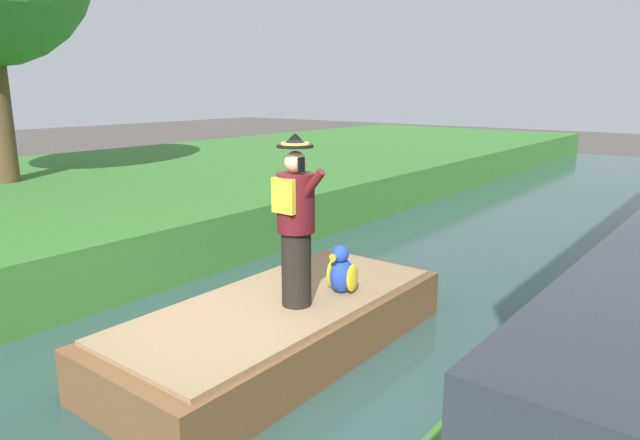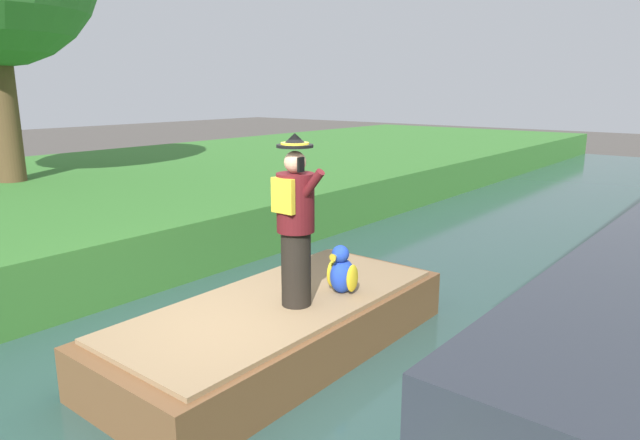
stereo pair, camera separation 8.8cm
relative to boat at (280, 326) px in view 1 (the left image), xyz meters
The scene contains 5 objects.
ground_plane 0.79m from the boat, 90.00° to the right, with size 80.00×80.00×0.00m, color #4C4742.
canal_water 0.76m from the boat, 90.00° to the right, with size 5.29×48.00×0.10m, color #2D4C47.
boat is the anchor object (origin of this frame).
person_pirate 1.26m from the boat, ahead, with size 0.61×0.42×1.85m.
parrot_plush 0.93m from the boat, 57.98° to the left, with size 0.36×0.34×0.57m.
Camera 1 is at (3.95, -3.63, 3.00)m, focal length 31.39 mm.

